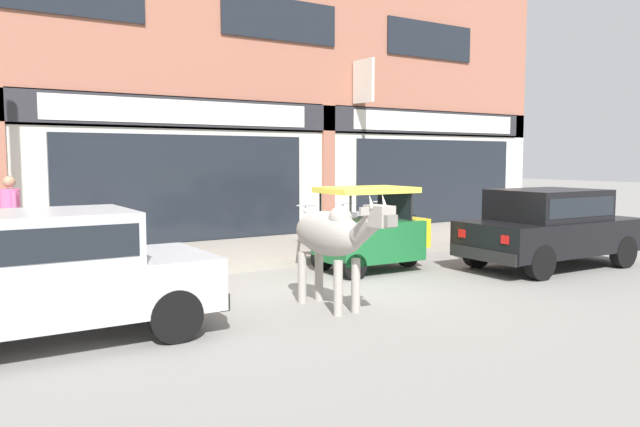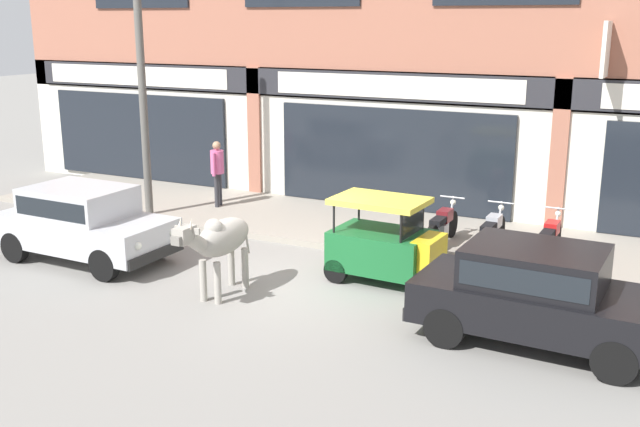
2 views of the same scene
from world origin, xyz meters
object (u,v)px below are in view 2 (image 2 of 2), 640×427
at_px(cow, 220,239).
at_px(motorcycle_1, 492,232).
at_px(auto_rickshaw, 386,246).
at_px(motorcycle_0, 442,226).
at_px(pedestrian, 217,167).
at_px(utility_pole, 142,79).
at_px(motorcycle_2, 550,239).
at_px(car_1, 83,220).
at_px(car_0, 537,291).

xyz_separation_m(cow, motorcycle_1, (3.57, 4.14, -0.48)).
relative_size(auto_rickshaw, motorcycle_0, 1.12).
bearing_deg(pedestrian, auto_rickshaw, -27.15).
bearing_deg(utility_pole, auto_rickshaw, -12.61).
xyz_separation_m(motorcycle_2, utility_pole, (-9.01, -0.74, 2.76)).
height_order(auto_rickshaw, motorcycle_0, auto_rickshaw).
xyz_separation_m(cow, car_1, (-3.49, 0.43, -0.19)).
relative_size(pedestrian, utility_pole, 0.25).
distance_m(motorcycle_1, motorcycle_2, 1.11).
distance_m(motorcycle_0, pedestrian, 5.94).
height_order(car_1, motorcycle_2, car_1).
relative_size(car_1, pedestrian, 2.28).
distance_m(motorcycle_0, motorcycle_1, 1.01).
height_order(cow, motorcycle_1, cow).
height_order(motorcycle_0, motorcycle_2, same).
bearing_deg(cow, utility_pole, 141.72).
bearing_deg(cow, car_1, 172.95).
height_order(motorcycle_1, pedestrian, pedestrian).
distance_m(pedestrian, utility_pole, 2.75).
bearing_deg(car_1, auto_rickshaw, 14.98).
distance_m(motorcycle_2, utility_pole, 9.45).
bearing_deg(motorcycle_1, car_1, -152.27).
bearing_deg(car_0, cow, -175.47).
height_order(car_1, motorcycle_1, car_1).
bearing_deg(motorcycle_2, pedestrian, 175.52).
xyz_separation_m(cow, auto_rickshaw, (2.20, 1.95, -0.35)).
height_order(car_1, auto_rickshaw, auto_rickshaw).
height_order(cow, utility_pole, utility_pole).
bearing_deg(car_1, utility_pole, 105.71).
relative_size(motorcycle_0, pedestrian, 1.13).
relative_size(motorcycle_1, pedestrian, 1.13).
bearing_deg(motorcycle_2, car_1, -155.47).
xyz_separation_m(car_0, pedestrian, (-8.47, 4.38, 0.31)).
bearing_deg(auto_rickshaw, utility_pole, 167.39).
distance_m(car_1, auto_rickshaw, 5.89).
relative_size(car_0, motorcycle_2, 2.02).
height_order(car_0, motorcycle_2, car_0).
xyz_separation_m(car_1, pedestrian, (0.18, 4.35, 0.31)).
xyz_separation_m(car_1, motorcycle_1, (7.06, 3.71, -0.29)).
xyz_separation_m(car_0, utility_pole, (-9.48, 3.01, 2.47)).
xyz_separation_m(car_0, motorcycle_2, (-0.48, 3.75, -0.29)).
bearing_deg(motorcycle_2, motorcycle_0, -179.60).
distance_m(cow, car_0, 5.17).
height_order(car_0, auto_rickshaw, auto_rickshaw).
relative_size(cow, auto_rickshaw, 1.07).
height_order(motorcycle_1, utility_pole, utility_pole).
xyz_separation_m(auto_rickshaw, motorcycle_0, (0.36, 2.19, -0.14)).
bearing_deg(car_1, cow, -7.05).
relative_size(auto_rickshaw, utility_pole, 0.32).
xyz_separation_m(motorcycle_1, pedestrian, (-6.88, 0.64, 0.60)).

